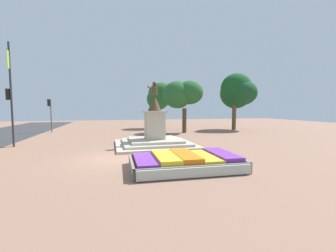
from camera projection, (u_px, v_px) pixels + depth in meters
name	position (u px, v px, depth m)	size (l,w,h in m)	color
ground_plane	(117.00, 158.00, 12.52)	(84.04, 84.04, 0.00)	#8C6651
flower_planter	(186.00, 162.00, 10.43)	(5.13, 3.32, 0.70)	#38281C
statue_monument	(155.00, 135.00, 16.88)	(5.74, 5.74, 4.77)	#B0A691
traffic_light_mid_block	(10.00, 107.00, 16.20)	(0.41, 0.28, 4.20)	#2D2D33
traffic_light_far_corner	(50.00, 110.00, 25.89)	(0.41, 0.30, 3.83)	#4C5156
banner_pole	(11.00, 92.00, 16.01)	(0.19, 0.75, 7.47)	#2D2D33
park_tree_far_left	(237.00, 92.00, 29.26)	(4.61, 4.87, 7.31)	brown
park_tree_behind_statue	(182.00, 94.00, 25.78)	(4.52, 3.84, 5.93)	#4C3823
park_tree_far_right	(160.00, 96.00, 31.52)	(3.87, 3.67, 6.40)	#4C3823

